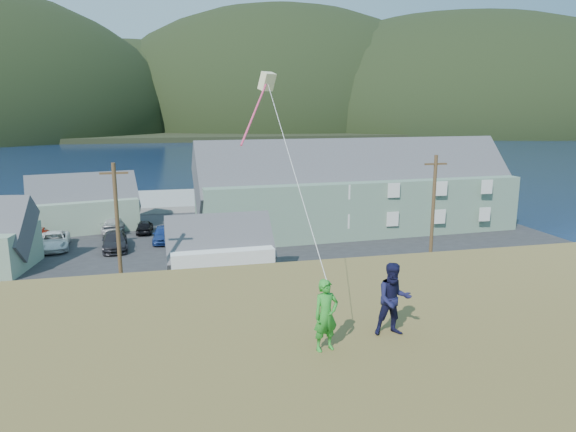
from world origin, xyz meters
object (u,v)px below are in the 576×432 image
at_px(lodge, 357,189).
at_px(kite_flyer_green, 326,315).
at_px(kite_flyer_navy, 394,299).
at_px(wharf, 133,202).
at_px(shed_white, 220,252).
at_px(shed_palegreen_far, 84,204).

xyz_separation_m(lodge, kite_flyer_green, (-15.54, -39.19, 3.58)).
bearing_deg(kite_flyer_navy, wharf, 106.27).
bearing_deg(kite_flyer_green, kite_flyer_navy, -0.56).
bearing_deg(lodge, kite_flyer_navy, -112.07).
xyz_separation_m(shed_white, shed_palegreen_far, (-12.13, 19.92, 0.43)).
distance_m(wharf, kite_flyer_green, 60.31).
relative_size(lodge, shed_palegreen_far, 2.81).
height_order(lodge, shed_palegreen_far, lodge).
xyz_separation_m(lodge, shed_white, (-15.47, -13.27, -2.10)).
bearing_deg(shed_white, kite_flyer_green, -92.02).
height_order(wharf, kite_flyer_navy, kite_flyer_navy).
distance_m(lodge, kite_flyer_navy, 41.31).
relative_size(wharf, kite_flyer_green, 15.85).
xyz_separation_m(shed_white, kite_flyer_navy, (1.73, -25.51, 5.75)).
relative_size(shed_white, shed_palegreen_far, 0.66).
bearing_deg(wharf, kite_flyer_navy, -80.46).
relative_size(shed_palegreen_far, kite_flyer_green, 7.20).
distance_m(shed_white, shed_palegreen_far, 23.33).
height_order(shed_palegreen_far, kite_flyer_green, kite_flyer_green).
xyz_separation_m(shed_palegreen_far, kite_flyer_green, (12.07, -45.83, 5.25)).
xyz_separation_m(lodge, shed_palegreen_far, (-27.61, 6.64, -1.67)).
distance_m(shed_white, kite_flyer_navy, 26.21).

